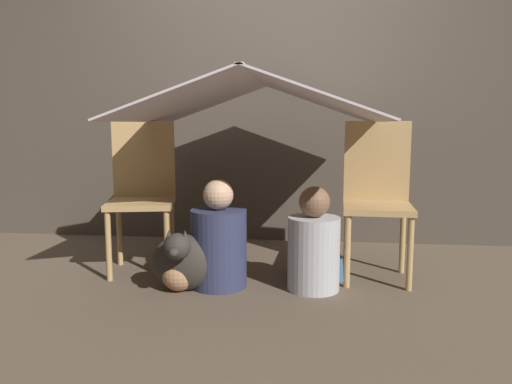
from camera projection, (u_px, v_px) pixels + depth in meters
ground_plane at (253, 284)px, 2.99m from camera, size 8.80×8.80×0.00m
wall_back at (270, 86)px, 3.98m from camera, size 7.00×0.05×2.50m
chair_left at (142, 189)px, 3.26m from camera, size 0.48×0.48×0.97m
chair_right at (377, 193)px, 3.09m from camera, size 0.43×0.43×0.97m
sheet_canopy at (256, 98)px, 3.01m from camera, size 1.49×1.41×0.27m
person_front at (219, 243)px, 2.92m from camera, size 0.33×0.33×0.64m
person_second at (314, 247)px, 2.87m from camera, size 0.30×0.30×0.60m
dog at (184, 260)px, 2.85m from camera, size 0.38×0.36×0.38m
floor_cushion at (316, 267)px, 3.17m from camera, size 0.33×0.26×0.10m
plush_toy at (179, 269)px, 2.86m from camera, size 0.20×0.20×0.32m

